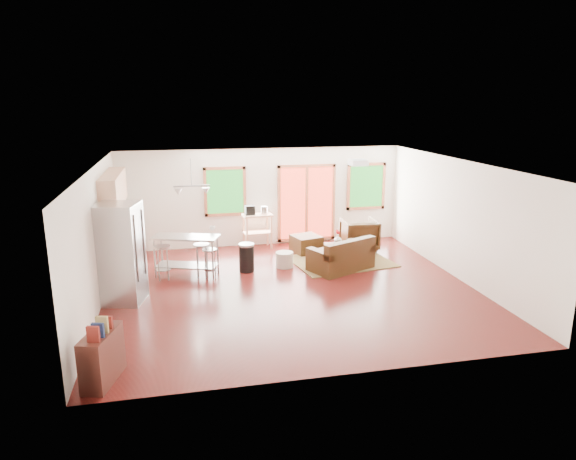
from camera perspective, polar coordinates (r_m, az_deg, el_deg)
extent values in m
cube|color=#3D0D0C|center=(10.77, 0.34, -6.64)|extent=(7.50, 7.00, 0.02)
cube|color=white|center=(10.13, 0.36, 7.33)|extent=(7.50, 7.00, 0.02)
cube|color=white|center=(13.74, -2.83, 3.66)|extent=(7.50, 0.02, 2.60)
cube|color=white|center=(10.26, -20.61, -0.97)|extent=(0.02, 7.00, 2.60)
cube|color=white|center=(11.75, 18.55, 1.08)|extent=(0.02, 7.00, 2.60)
cube|color=white|center=(7.14, 6.51, -6.67)|extent=(7.50, 0.02, 2.60)
cube|color=#19541B|center=(13.53, -7.00, 4.26)|extent=(0.94, 0.02, 1.14)
cube|color=#AC593B|center=(13.44, -7.08, 6.83)|extent=(1.10, 0.05, 0.08)
cube|color=#AC593B|center=(13.65, -6.92, 1.74)|extent=(1.10, 0.05, 0.08)
cube|color=#AC593B|center=(13.50, -9.16, 4.16)|extent=(0.08, 0.05, 1.30)
cube|color=#AC593B|center=(13.59, -4.85, 4.36)|extent=(0.08, 0.05, 1.30)
cube|color=#AE2E1E|center=(13.97, 2.08, 3.01)|extent=(1.44, 0.02, 1.94)
cube|color=#AC593B|center=(13.81, 2.11, 7.12)|extent=(1.60, 0.05, 0.08)
cube|color=#AC593B|center=(14.21, 2.04, -0.98)|extent=(1.60, 0.05, 0.08)
cube|color=#AC593B|center=(13.81, -0.99, 2.88)|extent=(0.08, 0.05, 2.10)
cube|color=#AC593B|center=(14.17, 5.06, 3.13)|extent=(0.08, 0.05, 2.10)
cube|color=#AC593B|center=(13.97, 2.08, 3.01)|extent=(0.08, 0.05, 1.94)
cube|color=#19541B|center=(14.41, 8.68, 4.82)|extent=(0.94, 0.02, 1.14)
cube|color=#AC593B|center=(14.32, 8.78, 7.23)|extent=(1.10, 0.05, 0.08)
cube|color=#AC593B|center=(14.52, 8.59, 2.45)|extent=(1.10, 0.05, 0.08)
cube|color=#AC593B|center=(14.23, 6.76, 4.77)|extent=(0.08, 0.05, 1.30)
cube|color=#AC593B|center=(14.59, 10.56, 4.87)|extent=(0.08, 0.05, 1.30)
cube|color=#446439|center=(12.59, 5.91, -3.47)|extent=(2.54, 2.09, 0.02)
cube|color=black|center=(11.97, 5.86, -3.46)|extent=(1.65, 1.34, 0.40)
cube|color=black|center=(11.64, 6.94, -2.03)|extent=(1.39, 0.78, 0.36)
cube|color=black|center=(11.49, 3.60, -2.73)|extent=(0.52, 0.82, 0.15)
cube|color=black|center=(12.30, 8.02, -1.68)|extent=(0.52, 0.82, 0.15)
cube|color=black|center=(11.72, 4.59, -2.49)|extent=(0.76, 0.73, 0.12)
cube|color=black|center=(12.13, 6.83, -1.96)|extent=(0.76, 0.73, 0.12)
cube|color=#3D1914|center=(12.71, 6.13, -1.74)|extent=(0.98, 0.69, 0.04)
cube|color=#3D1914|center=(12.52, 4.52, -2.80)|extent=(0.06, 0.06, 0.32)
cube|color=#3D1914|center=(12.63, 7.94, -2.75)|extent=(0.06, 0.06, 0.32)
cube|color=#3D1914|center=(12.90, 4.33, -2.28)|extent=(0.06, 0.06, 0.32)
cube|color=#3D1914|center=(13.00, 7.65, -2.24)|extent=(0.06, 0.06, 0.32)
imported|color=black|center=(13.51, 7.91, -0.35)|extent=(0.91, 0.86, 0.90)
cube|color=black|center=(13.22, 2.03, -1.57)|extent=(0.82, 0.82, 0.44)
cylinder|color=beige|center=(12.09, -0.39, -3.31)|extent=(0.54, 0.54, 0.36)
imported|color=silver|center=(12.69, 5.56, -1.02)|extent=(0.25, 0.25, 0.19)
sphere|color=#B51114|center=(12.69, 5.64, -0.29)|extent=(0.09, 0.09, 0.07)
sphere|color=#B51114|center=(12.61, 5.52, -0.28)|extent=(0.09, 0.09, 0.07)
sphere|color=#B51114|center=(12.67, 5.48, -0.10)|extent=(0.09, 0.09, 0.07)
imported|color=maroon|center=(12.58, 7.28, -0.95)|extent=(0.23, 0.08, 0.31)
cube|color=tan|center=(12.07, -17.71, -2.69)|extent=(0.60, 2.20, 0.90)
cube|color=black|center=(11.95, -17.88, -0.54)|extent=(0.64, 2.24, 0.04)
cube|color=tan|center=(11.75, -18.85, 4.29)|extent=(0.36, 2.20, 0.70)
cylinder|color=#B7BABC|center=(11.44, -18.15, -0.64)|extent=(0.12, 0.12, 0.18)
cube|color=black|center=(12.31, -17.75, 0.47)|extent=(0.22, 0.18, 0.20)
cube|color=#B7BABC|center=(10.36, -18.16, -2.49)|extent=(0.94, 0.92, 1.95)
cube|color=gray|center=(10.23, -16.16, -2.53)|extent=(0.19, 0.70, 1.91)
cylinder|color=gray|center=(9.97, -16.51, -2.04)|extent=(0.03, 0.03, 1.30)
cylinder|color=gray|center=(10.40, -15.72, -1.30)|extent=(0.03, 0.03, 1.30)
cube|color=#B7BABC|center=(11.53, -11.30, -0.77)|extent=(1.55, 1.01, 0.04)
cube|color=gray|center=(11.71, -11.15, -3.86)|extent=(1.44, 0.91, 0.03)
cylinder|color=gray|center=(11.67, -14.59, -3.11)|extent=(0.05, 0.05, 0.88)
cylinder|color=gray|center=(11.27, -8.36, -3.42)|extent=(0.05, 0.05, 0.88)
cylinder|color=gray|center=(12.07, -13.84, -2.49)|extent=(0.05, 0.05, 0.88)
cylinder|color=gray|center=(11.68, -7.81, -2.76)|extent=(0.05, 0.05, 0.88)
imported|color=white|center=(11.80, -8.43, 0.28)|extent=(0.15, 0.13, 0.12)
cylinder|color=#B7BABC|center=(11.44, -13.82, -1.83)|extent=(0.38, 0.38, 0.04)
cylinder|color=gray|center=(11.64, -13.25, -3.47)|extent=(0.03, 0.03, 0.72)
cylinder|color=gray|center=(11.64, -14.21, -3.53)|extent=(0.03, 0.03, 0.72)
cylinder|color=gray|center=(11.45, -14.19, -3.83)|extent=(0.03, 0.03, 0.72)
cylinder|color=gray|center=(11.46, -13.21, -3.76)|extent=(0.03, 0.03, 0.72)
cylinder|color=gray|center=(11.59, -13.67, -4.25)|extent=(0.34, 0.34, 0.02)
cylinder|color=#B7BABC|center=(11.46, -9.61, -1.64)|extent=(0.40, 0.40, 0.04)
cylinder|color=gray|center=(11.65, -9.03, -3.28)|extent=(0.03, 0.03, 0.71)
cylinder|color=gray|center=(11.67, -9.96, -3.29)|extent=(0.03, 0.03, 0.71)
cylinder|color=gray|center=(11.49, -10.04, -3.58)|extent=(0.03, 0.03, 0.71)
cylinder|color=gray|center=(11.47, -9.09, -3.56)|extent=(0.03, 0.03, 0.71)
cylinder|color=gray|center=(11.61, -9.51, -4.01)|extent=(0.36, 0.36, 0.02)
cylinder|color=#B7BABC|center=(11.33, -8.70, -2.19)|extent=(0.38, 0.38, 0.04)
cylinder|color=gray|center=(11.53, -8.35, -3.64)|extent=(0.03, 0.03, 0.64)
cylinder|color=gray|center=(11.48, -9.17, -3.74)|extent=(0.03, 0.03, 0.64)
cylinder|color=gray|center=(11.32, -8.93, -3.99)|extent=(0.03, 0.03, 0.64)
cylinder|color=gray|center=(11.37, -8.10, -3.88)|extent=(0.03, 0.03, 0.64)
cylinder|color=gray|center=(11.46, -8.62, -4.34)|extent=(0.35, 0.35, 0.01)
cylinder|color=black|center=(11.79, -4.62, -3.18)|extent=(0.42, 0.42, 0.61)
cylinder|color=#B7BABC|center=(11.69, -4.65, -1.65)|extent=(0.43, 0.43, 0.05)
cube|color=tan|center=(13.45, -3.45, 1.68)|extent=(0.80, 0.55, 0.04)
cube|color=tan|center=(13.56, -3.42, -0.24)|extent=(0.75, 0.52, 0.03)
cube|color=tan|center=(13.30, -4.58, -0.46)|extent=(0.05, 0.05, 0.91)
cube|color=tan|center=(13.45, -1.87, -0.25)|extent=(0.05, 0.05, 0.91)
cube|color=tan|center=(13.67, -4.95, -0.06)|extent=(0.05, 0.05, 0.91)
cube|color=tan|center=(13.81, -2.30, 0.14)|extent=(0.05, 0.05, 0.91)
cube|color=black|center=(13.37, -4.27, 2.22)|extent=(0.26, 0.24, 0.24)
cylinder|color=#B7BABC|center=(13.47, -2.65, 2.24)|extent=(0.19, 0.19, 0.20)
cube|color=#3D1914|center=(7.79, -19.96, -13.12)|extent=(0.55, 0.89, 0.74)
cube|color=maroon|center=(7.34, -20.83, -10.78)|extent=(0.17, 0.09, 0.22)
cube|color=navy|center=(7.46, -20.38, -10.41)|extent=(0.17, 0.09, 0.20)
cube|color=tan|center=(7.56, -19.95, -9.86)|extent=(0.17, 0.09, 0.24)
cube|color=maroon|center=(7.69, -19.52, -9.64)|extent=(0.17, 0.09, 0.19)
cube|color=white|center=(11.16, 7.79, 7.44)|extent=(0.35, 0.35, 0.12)
cylinder|color=gray|center=(11.42, -10.71, 6.32)|extent=(0.02, 0.02, 0.60)
cube|color=gray|center=(11.47, -10.64, 4.84)|extent=(0.80, 0.04, 0.03)
cone|color=#B7BABC|center=(11.48, -12.12, 4.17)|extent=(0.18, 0.18, 0.14)
cone|color=#B7BABC|center=(11.50, -9.12, 4.32)|extent=(0.18, 0.18, 0.14)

